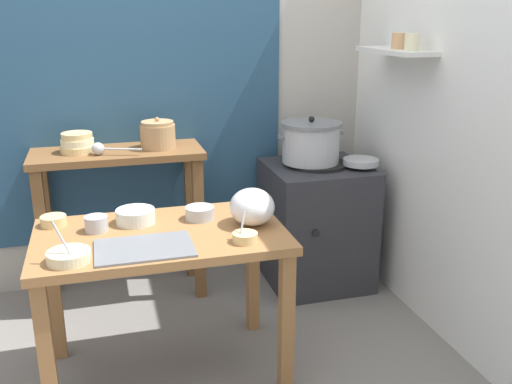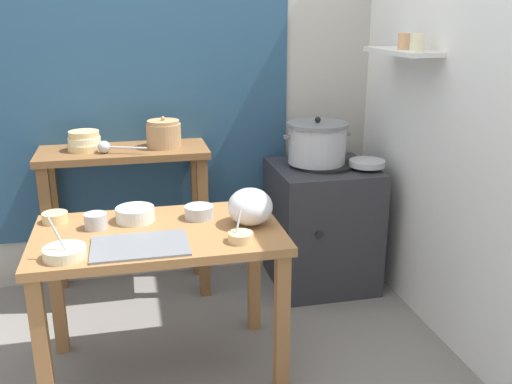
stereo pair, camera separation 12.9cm
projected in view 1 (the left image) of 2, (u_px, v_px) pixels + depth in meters
ground_plane at (185, 364)px, 2.80m from camera, size 9.00×9.00×0.00m
wall_back at (162, 72)px, 3.43m from camera, size 4.40×0.12×2.60m
wall_right at (438, 83)px, 2.95m from camera, size 0.30×3.20×2.60m
prep_table at (162, 255)px, 2.56m from camera, size 1.10×0.66×0.72m
back_shelf_table at (120, 188)px, 3.30m from camera, size 0.96×0.40×0.90m
stove_block at (316, 224)px, 3.57m from camera, size 0.60×0.61×0.78m
steamer_pot at (311, 142)px, 3.42m from camera, size 0.41×0.36×0.28m
clay_pot at (158, 135)px, 3.27m from camera, size 0.20×0.20×0.18m
bowl_stack_enamel at (77, 143)px, 3.18m from camera, size 0.19×0.19×0.11m
ladle at (100, 149)px, 3.12m from camera, size 0.27×0.12×0.07m
serving_tray at (144, 248)px, 2.35m from camera, size 0.40×0.28×0.01m
plastic_bag at (252, 207)px, 2.60m from camera, size 0.21×0.22×0.17m
wide_pan at (361, 162)px, 3.40m from camera, size 0.21×0.21×0.04m
prep_bowl_0 at (200, 212)px, 2.68m from camera, size 0.14×0.14×0.06m
prep_bowl_1 at (136, 216)px, 2.63m from camera, size 0.18×0.18×0.07m
prep_bowl_2 at (69, 256)px, 2.22m from camera, size 0.17×0.17×0.18m
prep_bowl_3 at (96, 223)px, 2.53m from camera, size 0.10×0.10×0.07m
prep_bowl_4 at (245, 237)px, 2.42m from camera, size 0.11×0.11×0.13m
prep_bowl_5 at (53, 220)px, 2.60m from camera, size 0.12×0.12×0.05m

